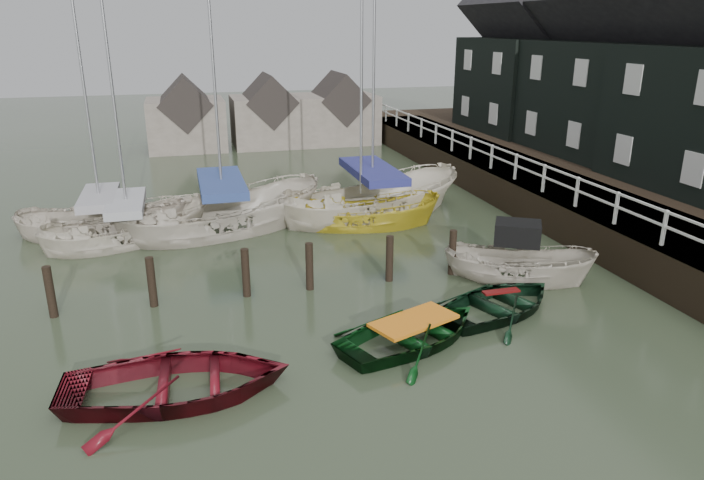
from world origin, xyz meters
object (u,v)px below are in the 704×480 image
object	(u,v)px
sailboat_d	(372,214)
sailboat_e	(104,233)
rowboat_red	(179,396)
rowboat_dkgreen	(499,312)
sailboat_c	(361,225)
motorboat	(517,277)
rowboat_green	(413,342)
sailboat_b	(225,229)
sailboat_a	(131,240)

from	to	relation	value
sailboat_d	sailboat_e	distance (m)	10.08
rowboat_red	rowboat_dkgreen	size ratio (longest dim) A/B	1.19
sailboat_c	sailboat_e	xyz separation A→B (m)	(-9.30, 1.38, 0.05)
rowboat_red	sailboat_e	xyz separation A→B (m)	(-2.49, 11.50, 0.06)
motorboat	sailboat_e	bearing A→B (deg)	87.37
sailboat_d	motorboat	bearing A→B (deg)	-178.03
sailboat_c	sailboat_d	bearing A→B (deg)	-23.28
rowboat_red	rowboat_green	distance (m)	5.51
sailboat_d	sailboat_c	bearing A→B (deg)	129.52
sailboat_e	rowboat_dkgreen	bearing A→B (deg)	-125.94
sailboat_b	motorboat	bearing A→B (deg)	-147.85
motorboat	sailboat_a	size ratio (longest dim) A/B	0.45
rowboat_red	sailboat_a	distance (m)	10.57
rowboat_red	rowboat_dkgreen	bearing A→B (deg)	-74.22
sailboat_d	rowboat_red	bearing A→B (deg)	131.58
rowboat_dkgreen	sailboat_a	distance (m)	13.02
rowboat_dkgreen	sailboat_d	bearing A→B (deg)	-17.72
rowboat_red	rowboat_green	size ratio (longest dim) A/B	1.15
sailboat_b	sailboat_d	xyz separation A→B (m)	(5.81, 0.33, -0.00)
rowboat_dkgreen	rowboat_green	bearing A→B (deg)	87.36
sailboat_c	motorboat	bearing A→B (deg)	-142.38
sailboat_a	rowboat_green	bearing A→B (deg)	-165.09
sailboat_c	sailboat_e	distance (m)	9.40
sailboat_a	sailboat_d	size ratio (longest dim) A/B	0.89
rowboat_dkgreen	motorboat	bearing A→B (deg)	-61.71
sailboat_d	sailboat_e	bearing A→B (deg)	73.94
rowboat_green	sailboat_a	size ratio (longest dim) A/B	0.39
rowboat_green	sailboat_c	xyz separation A→B (m)	(1.36, 9.25, 0.02)
rowboat_dkgreen	motorboat	size ratio (longest dim) A/B	0.84
sailboat_a	sailboat_b	world-z (taller)	sailboat_b
sailboat_e	sailboat_b	bearing A→B (deg)	-92.54
sailboat_a	sailboat_d	bearing A→B (deg)	-106.49
rowboat_dkgreen	sailboat_b	bearing A→B (deg)	13.93
sailboat_e	motorboat	bearing A→B (deg)	-116.50
sailboat_e	rowboat_red	bearing A→B (deg)	-161.73
sailboat_c	rowboat_red	bearing A→B (deg)	159.01
sailboat_a	sailboat_e	xyz separation A→B (m)	(-0.98, 1.04, -0.00)
sailboat_a	sailboat_b	bearing A→B (deg)	-104.16
sailboat_c	sailboat_d	distance (m)	1.32
rowboat_dkgreen	sailboat_e	world-z (taller)	sailboat_e
sailboat_c	rowboat_dkgreen	bearing A→B (deg)	-157.26
motorboat	sailboat_e	xyz separation A→B (m)	(-12.27, 7.83, -0.03)
rowboat_green	sailboat_e	world-z (taller)	sailboat_e
sailboat_b	sailboat_d	bearing A→B (deg)	-102.69
rowboat_green	motorboat	size ratio (longest dim) A/B	0.87
motorboat	sailboat_b	world-z (taller)	sailboat_b
rowboat_green	sailboat_a	xyz separation A→B (m)	(-6.96, 9.59, 0.06)
sailboat_b	sailboat_c	size ratio (longest dim) A/B	1.05
rowboat_dkgreen	sailboat_a	bearing A→B (deg)	26.80
sailboat_b	sailboat_c	distance (m)	5.09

